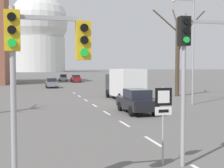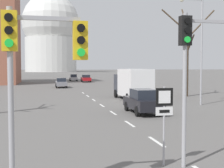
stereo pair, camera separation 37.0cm
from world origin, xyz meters
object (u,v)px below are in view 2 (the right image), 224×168
Objects in this scene: street_lamp_right at (198,41)px; sedan_near_left at (86,78)px; sedan_mid_centre at (73,78)px; sedan_far_left at (61,83)px; route_sign_post at (164,112)px; sedan_near_right at (143,101)px; traffic_signal_centre_tall at (204,51)px; delivery_truck at (133,83)px; traffic_signal_near_left at (36,56)px.

sedan_near_left is at bearing 95.38° from street_lamp_right.
street_lamp_right reaches higher than sedan_mid_centre.
street_lamp_right is 2.02× the size of sedan_far_left.
route_sign_post reaches higher than sedan_mid_centre.
sedan_mid_centre is at bearing 87.41° from route_sign_post.
sedan_far_left is at bearing 98.11° from sedan_near_right.
traffic_signal_centre_tall is 41.93m from sedan_far_left.
delivery_truck is (3.55, 20.82, -2.18)m from traffic_signal_centre_tall.
street_lamp_right is at bearing 63.01° from traffic_signal_centre_tall.
route_sign_post is at bearing -121.05° from street_lamp_right.
sedan_near_right is 0.62× the size of delivery_truck.
traffic_signal_near_left is at bearing -127.73° from street_lamp_right.
traffic_signal_near_left is 61.48m from sedan_near_left.
street_lamp_right reaches higher than sedan_near_right.
sedan_far_left is (-1.23, 41.46, -1.02)m from route_sign_post.
route_sign_post is 0.29× the size of street_lamp_right.
street_lamp_right is 8.62m from sedan_near_right.
sedan_near_left is at bearing -71.73° from sedan_mid_centre.
traffic_signal_centre_tall is at bearing -93.73° from sedan_near_left.
traffic_signal_centre_tall reaches higher than delivery_truck.
sedan_near_left is (9.25, 60.72, -2.78)m from traffic_signal_near_left.
delivery_truck is (6.05, -20.92, 0.88)m from sedan_far_left.
sedan_mid_centre is 0.54× the size of delivery_truck.
sedan_near_left is at bearing 69.88° from sedan_far_left.
traffic_signal_near_left is 0.52× the size of street_lamp_right.
street_lamp_right is 2.18× the size of sedan_near_left.
sedan_far_left is (-4.25, 29.84, -0.07)m from sedan_near_right.
sedan_near_right is at bearing -92.55° from sedan_near_left.
traffic_signal_centre_tall reaches higher than sedan_mid_centre.
route_sign_post is 41.49m from sedan_far_left.
street_lamp_right is at bearing -84.62° from sedan_near_left.
traffic_signal_near_left is 15.56m from sedan_near_right.
route_sign_post is at bearing 167.72° from traffic_signal_centre_tall.
sedan_near_right reaches higher than sedan_far_left.
route_sign_post is 0.37× the size of delivery_truck.
traffic_signal_near_left is at bearing -98.66° from sedan_near_left.
route_sign_post is at bearing -103.21° from delivery_truck.
traffic_signal_centre_tall is 2.42m from route_sign_post.
delivery_truck is (1.80, 8.92, 0.81)m from sedan_near_right.
sedan_far_left is at bearing -99.93° from sedan_mid_centre.
traffic_signal_centre_tall is 17.59m from street_lamp_right.
route_sign_post is 0.60× the size of sedan_near_right.
street_lamp_right is 2.08× the size of sedan_near_right.
sedan_near_right is (-6.19, -3.70, -4.72)m from street_lamp_right.
route_sign_post reaches higher than sedan_far_left.
traffic_signal_centre_tall is 1.20× the size of sedan_near_left.
sedan_mid_centre is at bearing 92.39° from delivery_truck.
street_lamp_right reaches higher than route_sign_post.
sedan_far_left is (-6.35, -17.34, -0.02)m from sedan_near_left.
traffic_signal_near_left reaches higher than route_sign_post.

